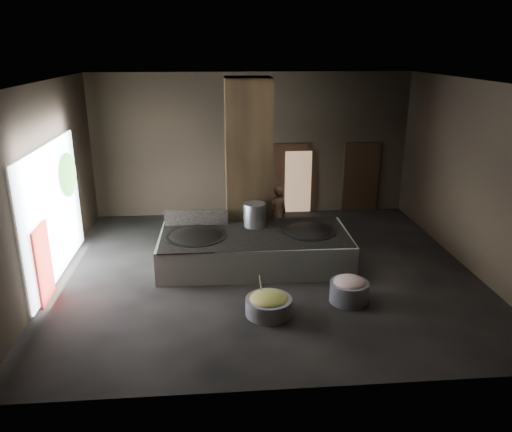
{
  "coord_description": "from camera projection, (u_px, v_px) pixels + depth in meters",
  "views": [
    {
      "loc": [
        -1.2,
        -11.13,
        5.25
      ],
      "look_at": [
        -0.21,
        0.5,
        1.25
      ],
      "focal_mm": 35.0,
      "sensor_mm": 36.0,
      "label": 1
    }
  ],
  "objects": [
    {
      "name": "wok_right_rim",
      "position": [
        308.0,
        231.0,
        12.53
      ],
      "size": [
        1.41,
        1.41,
        0.05
      ],
      "primitive_type": "cylinder",
      "color": "black",
      "rests_on": "hearth_platform"
    },
    {
      "name": "meat_fill",
      "position": [
        350.0,
        283.0,
        10.65
      ],
      "size": [
        0.69,
        0.69,
        0.26
      ],
      "primitive_type": "ellipsoid",
      "color": "#B4766C",
      "rests_on": "meat_basin"
    },
    {
      "name": "veg_fill",
      "position": [
        269.0,
        299.0,
        10.17
      ],
      "size": [
        0.79,
        0.79,
        0.24
      ],
      "primitive_type": "ellipsoid",
      "color": "#789A4A",
      "rests_on": "veg_basin"
    },
    {
      "name": "left_wall",
      "position": [
        43.0,
        187.0,
        11.16
      ],
      "size": [
        0.1,
        9.0,
        4.5
      ],
      "primitive_type": "cube",
      "color": "black",
      "rests_on": "ground"
    },
    {
      "name": "meat_basin",
      "position": [
        349.0,
        292.0,
        10.72
      ],
      "size": [
        1.04,
        1.04,
        0.46
      ],
      "primitive_type": "cylinder",
      "rotation": [
        0.0,
        0.0,
        -0.31
      ],
      "color": "gray",
      "rests_on": "ground"
    },
    {
      "name": "front_wall",
      "position": [
        300.0,
        262.0,
        7.27
      ],
      "size": [
        10.0,
        0.1,
        4.5
      ],
      "primitive_type": "cube",
      "color": "black",
      "rests_on": "ground"
    },
    {
      "name": "doorway_near_glow",
      "position": [
        298.0,
        182.0,
        16.18
      ],
      "size": [
        0.85,
        0.04,
        2.02
      ],
      "primitive_type": "cube",
      "color": "#8C6647",
      "rests_on": "ground"
    },
    {
      "name": "wok_left_rim",
      "position": [
        196.0,
        236.0,
        12.21
      ],
      "size": [
        1.51,
        1.51,
        0.05
      ],
      "primitive_type": "cylinder",
      "color": "black",
      "rests_on": "hearth_platform"
    },
    {
      "name": "wok_right",
      "position": [
        308.0,
        234.0,
        12.55
      ],
      "size": [
        1.38,
        1.38,
        0.39
      ],
      "primitive_type": "ellipsoid",
      "color": "black",
      "rests_on": "hearth_platform"
    },
    {
      "name": "back_wall",
      "position": [
        252.0,
        145.0,
        15.85
      ],
      "size": [
        10.0,
        0.1,
        4.5
      ],
      "primitive_type": "cube",
      "color": "black",
      "rests_on": "ground"
    },
    {
      "name": "pillar",
      "position": [
        248.0,
        164.0,
        13.33
      ],
      "size": [
        1.2,
        1.2,
        4.5
      ],
      "primitive_type": "cube",
      "color": "black",
      "rests_on": "ground"
    },
    {
      "name": "pavilion_sliver",
      "position": [
        44.0,
        264.0,
        10.59
      ],
      "size": [
        0.05,
        0.9,
        1.7
      ],
      "primitive_type": "cube",
      "color": "maroon",
      "rests_on": "ground"
    },
    {
      "name": "splash_guard",
      "position": [
        196.0,
        218.0,
        12.89
      ],
      "size": [
        1.64,
        0.1,
        0.41
      ],
      "primitive_type": "cube",
      "rotation": [
        0.0,
        0.0,
        -0.02
      ],
      "color": "black",
      "rests_on": "hearth_platform"
    },
    {
      "name": "hearth_platform",
      "position": [
        255.0,
        249.0,
        12.51
      ],
      "size": [
        4.74,
        2.34,
        0.82
      ],
      "primitive_type": "cube",
      "rotation": [
        0.0,
        0.0,
        -0.02
      ],
      "color": "beige",
      "rests_on": "ground"
    },
    {
      "name": "cook",
      "position": [
        277.0,
        213.0,
        13.98
      ],
      "size": [
        0.66,
        0.53,
        1.58
      ],
      "primitive_type": "imported",
      "rotation": [
        0.0,
        0.0,
        3.46
      ],
      "color": "brown",
      "rests_on": "ground"
    },
    {
      "name": "tree_silhouette",
      "position": [
        68.0,
        175.0,
        12.41
      ],
      "size": [
        0.28,
        1.1,
        1.1
      ],
      "primitive_type": "ellipsoid",
      "color": "#194714",
      "rests_on": "left_opening"
    },
    {
      "name": "doorway_near",
      "position": [
        289.0,
        180.0,
        16.23
      ],
      "size": [
        1.18,
        0.08,
        2.38
      ],
      "primitive_type": "cube",
      "color": "black",
      "rests_on": "ground"
    },
    {
      "name": "veg_basin",
      "position": [
        269.0,
        306.0,
        10.23
      ],
      "size": [
        1.1,
        1.1,
        0.35
      ],
      "primitive_type": "cylinder",
      "rotation": [
        0.0,
        0.0,
        0.16
      ],
      "color": "gray",
      "rests_on": "ground"
    },
    {
      "name": "wok_left",
      "position": [
        196.0,
        239.0,
        12.23
      ],
      "size": [
        1.48,
        1.48,
        0.41
      ],
      "primitive_type": "ellipsoid",
      "color": "black",
      "rests_on": "hearth_platform"
    },
    {
      "name": "left_opening",
      "position": [
        54.0,
        211.0,
        11.56
      ],
      "size": [
        0.04,
        4.2,
        3.1
      ],
      "primitive_type": "cube",
      "color": "white",
      "rests_on": "ground"
    },
    {
      "name": "floor",
      "position": [
        266.0,
        272.0,
        12.31
      ],
      "size": [
        10.0,
        9.0,
        0.1
      ],
      "primitive_type": "cube",
      "color": "black",
      "rests_on": "ground"
    },
    {
      "name": "stock_pot",
      "position": [
        255.0,
        215.0,
        12.79
      ],
      "size": [
        0.57,
        0.57,
        0.61
      ],
      "primitive_type": "cylinder",
      "color": "silver",
      "rests_on": "hearth_platform"
    },
    {
      "name": "ceiling",
      "position": [
        268.0,
        79.0,
        10.82
      ],
      "size": [
        10.0,
        9.0,
        0.1
      ],
      "primitive_type": "cube",
      "color": "black",
      "rests_on": "back_wall"
    },
    {
      "name": "platform_cap",
      "position": [
        255.0,
        234.0,
        12.37
      ],
      "size": [
        4.6,
        2.21,
        0.03
      ],
      "primitive_type": "cube",
      "color": "black",
      "rests_on": "hearth_platform"
    },
    {
      "name": "right_wall",
      "position": [
        476.0,
        177.0,
        11.97
      ],
      "size": [
        0.1,
        9.0,
        4.5
      ],
      "primitive_type": "cube",
      "color": "black",
      "rests_on": "ground"
    },
    {
      "name": "doorway_far_glow",
      "position": [
        360.0,
        179.0,
        16.55
      ],
      "size": [
        0.9,
        0.04,
        2.12
      ],
      "primitive_type": "cube",
      "color": "#8C6647",
      "rests_on": "ground"
    },
    {
      "name": "doorway_far",
      "position": [
        361.0,
        178.0,
        16.42
      ],
      "size": [
        1.18,
        0.08,
        2.38
      ],
      "primitive_type": "cube",
      "color": "black",
      "rests_on": "ground"
    },
    {
      "name": "ladle",
      "position": [
        261.0,
        287.0,
        10.24
      ],
      "size": [
        0.13,
        0.37,
        0.68
      ],
      "primitive_type": "cylinder",
      "rotation": [
        0.49,
        0.0,
        -0.27
      ],
      "color": "silver",
      "rests_on": "veg_basin"
    }
  ]
}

